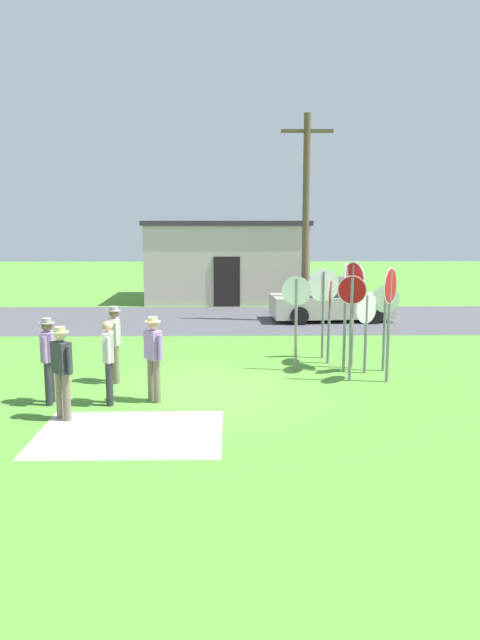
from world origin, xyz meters
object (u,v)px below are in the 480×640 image
(stop_sign_tallest, at_px, (330,305))
(stop_sign_rear_right, at_px, (323,297))
(parked_car_on_street, at_px, (329,301))
(stop_sign_far_back, at_px, (366,319))
(stop_sign_rear_left, at_px, (385,314))
(person_with_sunhat, at_px, (62,367))
(person_near_signs, at_px, (115,340))
(stop_sign_low_front, at_px, (296,307))
(person_in_dark_shirt, at_px, (48,356))
(person_in_teal, at_px, (153,354))
(stop_sign_leaning_left, at_px, (345,297))
(stop_sign_leaning_right, at_px, (351,311))
(stop_sign_nearest, at_px, (390,304))
(utility_pole, at_px, (306,215))
(person_holding_notes, at_px, (108,358))
(stop_sign_center_cluster, at_px, (353,295))

(stop_sign_tallest, relative_size, stop_sign_rear_right, 0.92)
(parked_car_on_street, bearing_deg, stop_sign_far_back, -92.73)
(stop_sign_rear_left, height_order, person_with_sunhat, stop_sign_rear_left)
(person_near_signs, bearing_deg, person_with_sunhat, -100.58)
(stop_sign_low_front, distance_m, person_in_dark_shirt, 5.86)
(person_in_teal, relative_size, person_with_sunhat, 1.00)
(stop_sign_leaning_left, relative_size, person_near_signs, 1.52)
(stop_sign_leaning_right, distance_m, stop_sign_nearest, 0.86)
(stop_sign_nearest, relative_size, person_in_teal, 1.50)
(stop_sign_far_back, bearing_deg, stop_sign_rear_left, 21.15)
(stop_sign_nearest, height_order, stop_sign_rear_right, stop_sign_nearest)
(stop_sign_tallest, distance_m, person_in_dark_shirt, 7.01)
(utility_pole, bearing_deg, person_holding_notes, -117.08)
(utility_pole, bearing_deg, person_in_teal, -113.33)
(person_with_sunhat, bearing_deg, person_near_signs, 79.42)
(utility_pole, bearing_deg, stop_sign_leaning_right, -89.54)
(stop_sign_tallest, bearing_deg, utility_pole, 88.74)
(parked_car_on_street, bearing_deg, stop_sign_center_cluster, -94.72)
(stop_sign_far_back, relative_size, person_in_teal, 1.12)
(utility_pole, height_order, stop_sign_nearest, utility_pole)
(stop_sign_low_front, height_order, person_with_sunhat, stop_sign_low_front)
(parked_car_on_street, distance_m, stop_sign_tallest, 6.85)
(stop_sign_center_cluster, relative_size, stop_sign_rear_left, 1.26)
(stop_sign_rear_left, bearing_deg, stop_sign_rear_right, 132.15)
(utility_pole, bearing_deg, person_in_dark_shirt, -122.41)
(utility_pole, height_order, stop_sign_center_cluster, utility_pole)
(parked_car_on_street, height_order, person_holding_notes, person_holding_notes)
(utility_pole, distance_m, person_holding_notes, 11.49)
(stop_sign_low_front, bearing_deg, stop_sign_center_cluster, 9.23)
(utility_pole, height_order, person_near_signs, utility_pole)
(person_in_teal, bearing_deg, parked_car_on_street, 62.67)
(parked_car_on_street, bearing_deg, stop_sign_leaning_left, -96.44)
(stop_sign_rear_left, distance_m, person_with_sunhat, 7.68)
(stop_sign_far_back, distance_m, person_holding_notes, 6.15)
(person_holding_notes, bearing_deg, stop_sign_low_front, 33.96)
(person_in_dark_shirt, bearing_deg, stop_sign_nearest, 12.14)
(parked_car_on_street, distance_m, person_holding_notes, 11.77)
(person_with_sunhat, bearing_deg, person_in_teal, 35.76)
(person_holding_notes, bearing_deg, stop_sign_rear_right, 39.69)
(stop_sign_tallest, xyz_separation_m, stop_sign_low_front, (-0.92, -0.71, 0.06))
(stop_sign_leaning_left, height_order, stop_sign_nearest, stop_sign_leaning_left)
(person_in_dark_shirt, bearing_deg, stop_sign_leaning_right, 14.41)
(stop_sign_leaning_right, relative_size, person_in_teal, 1.39)
(stop_sign_tallest, xyz_separation_m, stop_sign_leaning_right, (0.21, -1.74, 0.12))
(stop_sign_rear_left, bearing_deg, stop_sign_leaning_left, -176.69)
(person_holding_notes, relative_size, person_in_teal, 0.97)
(parked_car_on_street, relative_size, stop_sign_tallest, 2.03)
(stop_sign_center_cluster, bearing_deg, person_near_signs, -167.18)
(stop_sign_low_front, xyz_separation_m, stop_sign_nearest, (1.97, -1.11, 0.24))
(stop_sign_rear_left, relative_size, stop_sign_rear_right, 0.88)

